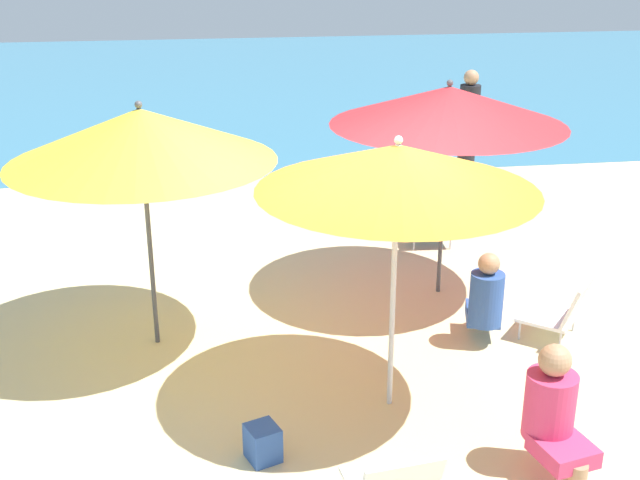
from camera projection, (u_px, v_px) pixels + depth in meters
ground_plane at (355, 380)px, 6.44m from camera, size 40.00×40.00×0.00m
sea_water at (245, 81)px, 19.10m from camera, size 40.00×16.00×0.01m
umbrella_orange at (398, 168)px, 5.46m from camera, size 1.96×1.96×2.07m
umbrella_yellow at (141, 135)px, 6.38m from camera, size 2.16×2.16×2.11m
umbrella_red at (449, 106)px, 7.35m from camera, size 2.19×2.19×2.09m
beach_chair_b at (562, 309)px, 7.00m from camera, size 0.74×0.74×0.59m
beach_chair_c at (428, 215)px, 9.20m from camera, size 0.56×0.54×0.62m
person_a at (554, 412)px, 5.19m from camera, size 0.40×0.56×0.92m
person_b at (468, 126)px, 11.17m from camera, size 0.28×0.28×1.59m
person_c at (485, 299)px, 6.90m from camera, size 0.38×0.53×0.85m
beach_bag at (263, 443)px, 5.44m from camera, size 0.26×0.27×0.25m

